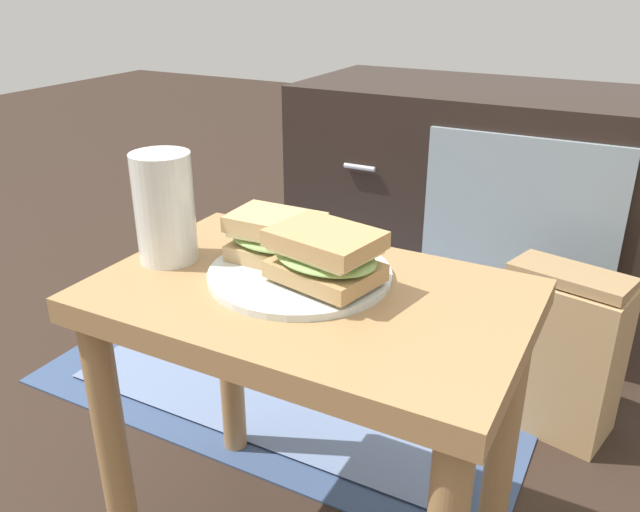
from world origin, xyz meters
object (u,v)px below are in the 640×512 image
tv_cabinet (489,203)px  sandwich_front (276,237)px  plate (300,274)px  sandwich_back (325,255)px  beer_glass (165,208)px  paper_bag (559,351)px

tv_cabinet → sandwich_front: 0.93m
sandwich_front → plate: bearing=-19.7°
tv_cabinet → plate: tv_cabinet is taller
sandwich_back → beer_glass: beer_glass is taller
plate → beer_glass: (-0.20, -0.03, 0.07)m
paper_bag → plate: bearing=-121.9°
sandwich_front → sandwich_back: size_ratio=0.82×
plate → paper_bag: bearing=58.1°
beer_glass → tv_cabinet: bearing=76.6°
sandwich_front → beer_glass: size_ratio=0.86×
beer_glass → paper_bag: 0.80m
plate → beer_glass: beer_glass is taller
paper_bag → sandwich_back: bearing=-116.9°
tv_cabinet → beer_glass: 1.01m
tv_cabinet → sandwich_front: (-0.08, -0.91, 0.21)m
tv_cabinet → paper_bag: bearing=-59.2°
sandwich_front → sandwich_back: sandwich_back is taller
sandwich_back → plate: bearing=160.3°
tv_cabinet → plate: bearing=-92.1°
sandwich_front → sandwich_back: bearing=-19.7°
tv_cabinet → beer_glass: (-0.23, -0.96, 0.25)m
sandwich_back → beer_glass: size_ratio=1.04×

